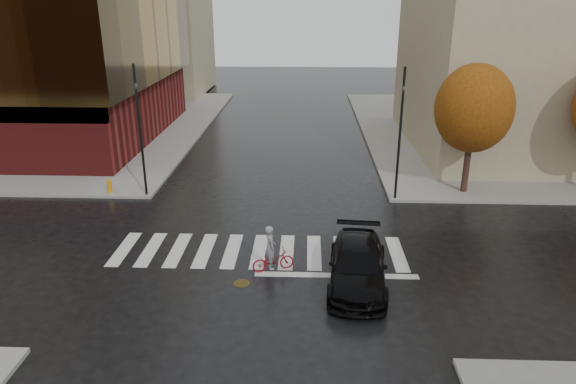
# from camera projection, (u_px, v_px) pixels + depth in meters

# --- Properties ---
(ground) EXTENTS (120.00, 120.00, 0.00)m
(ground) POSITION_uv_depth(u_px,v_px,m) (258.00, 257.00, 20.11)
(ground) COLOR black
(ground) RESTS_ON ground
(sidewalk_nw) EXTENTS (30.00, 30.00, 0.15)m
(sidewalk_nw) POSITION_uv_depth(u_px,v_px,m) (18.00, 126.00, 40.48)
(sidewalk_nw) COLOR gray
(sidewalk_nw) RESTS_ON ground
(sidewalk_ne) EXTENTS (30.00, 30.00, 0.15)m
(sidewalk_ne) POSITION_uv_depth(u_px,v_px,m) (559.00, 131.00, 38.95)
(sidewalk_ne) COLOR gray
(sidewalk_ne) RESTS_ON ground
(crosswalk) EXTENTS (12.00, 3.00, 0.01)m
(crosswalk) POSITION_uv_depth(u_px,v_px,m) (259.00, 251.00, 20.58)
(crosswalk) COLOR silver
(crosswalk) RESTS_ON ground
(building_ne_tan) EXTENTS (16.00, 16.00, 18.00)m
(building_ne_tan) POSITION_uv_depth(u_px,v_px,m) (550.00, 5.00, 32.15)
(building_ne_tan) COLOR #9B906E
(building_ne_tan) RESTS_ON sidewalk_ne
(tree_ne_a) EXTENTS (3.80, 3.80, 6.50)m
(tree_ne_a) POSITION_uv_depth(u_px,v_px,m) (474.00, 109.00, 25.09)
(tree_ne_a) COLOR #321C16
(tree_ne_a) RESTS_ON sidewalk_ne
(sedan) EXTENTS (2.43, 5.08, 1.43)m
(sedan) POSITION_uv_depth(u_px,v_px,m) (358.00, 265.00, 18.04)
(sedan) COLOR black
(sedan) RESTS_ON ground
(cyclist) EXTENTS (1.68, 1.05, 1.80)m
(cyclist) POSITION_uv_depth(u_px,v_px,m) (272.00, 255.00, 18.94)
(cyclist) COLOR maroon
(cyclist) RESTS_ON ground
(traffic_light_nw) EXTENTS (0.19, 0.17, 6.52)m
(traffic_light_nw) POSITION_uv_depth(u_px,v_px,m) (139.00, 124.00, 24.89)
(traffic_light_nw) COLOR black
(traffic_light_nw) RESTS_ON sidewalk_nw
(traffic_light_ne) EXTENTS (0.13, 0.16, 6.44)m
(traffic_light_ne) POSITION_uv_depth(u_px,v_px,m) (400.00, 128.00, 24.45)
(traffic_light_ne) COLOR black
(traffic_light_ne) RESTS_ON sidewalk_ne
(fire_hydrant) EXTENTS (0.26, 0.26, 0.72)m
(fire_hydrant) POSITION_uv_depth(u_px,v_px,m) (109.00, 185.00, 26.30)
(fire_hydrant) COLOR orange
(fire_hydrant) RESTS_ON sidewalk_nw
(manhole) EXTENTS (0.76, 0.76, 0.01)m
(manhole) POSITION_uv_depth(u_px,v_px,m) (242.00, 283.00, 18.26)
(manhole) COLOR #50411C
(manhole) RESTS_ON ground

